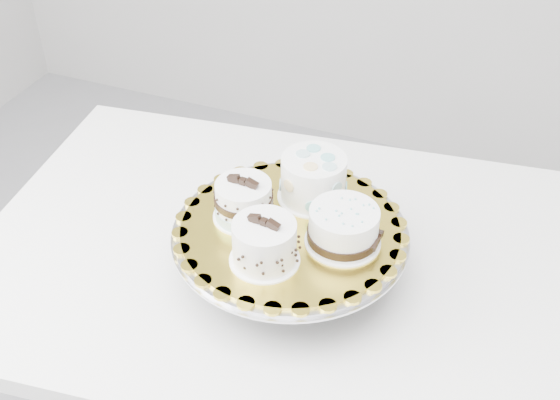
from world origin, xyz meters
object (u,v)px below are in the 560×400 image
at_px(cake_stand, 290,244).
at_px(cake_board, 290,228).
at_px(table, 291,287).
at_px(cake_ribbon, 344,228).
at_px(cake_dots, 314,178).
at_px(cake_swirl, 264,244).
at_px(cake_banded, 244,202).

xyz_separation_m(cake_stand, cake_board, (-0.00, 0.00, 0.04)).
bearing_deg(table, cake_ribbon, -36.13).
distance_m(cake_board, cake_dots, 0.10).
height_order(table, cake_board, cake_board).
height_order(cake_board, cake_swirl, cake_swirl).
bearing_deg(cake_swirl, cake_dots, 91.98).
xyz_separation_m(cake_board, cake_dots, (0.01, 0.09, 0.04)).
distance_m(cake_banded, cake_ribbon, 0.17).
distance_m(cake_stand, cake_board, 0.04).
bearing_deg(cake_swirl, table, 101.17).
bearing_deg(cake_banded, cake_swirl, -44.94).
bearing_deg(cake_ribbon, cake_banded, -176.86).
xyz_separation_m(cake_banded, cake_dots, (0.09, 0.09, 0.01)).
relative_size(table, cake_banded, 11.76).
distance_m(table, cake_board, 0.20).
bearing_deg(cake_swirl, cake_stand, 91.76).
relative_size(table, cake_board, 3.40).
xyz_separation_m(table, cake_board, (0.02, -0.06, 0.19)).
relative_size(table, cake_swirl, 11.11).
distance_m(cake_banded, cake_dots, 0.13).
xyz_separation_m(cake_board, cake_swirl, (-0.01, -0.09, 0.04)).
distance_m(cake_swirl, cake_dots, 0.17).
height_order(cake_board, cake_dots, cake_dots).
bearing_deg(cake_board, cake_dots, 85.01).
relative_size(table, cake_ribbon, 9.58).
height_order(cake_stand, cake_banded, cake_banded).
relative_size(cake_swirl, cake_dots, 0.83).
bearing_deg(cake_dots, cake_ribbon, -55.32).
distance_m(table, cake_stand, 0.17).
bearing_deg(cake_board, cake_banded, -177.20).
distance_m(table, cake_banded, 0.24).
bearing_deg(cake_board, cake_stand, 0.00).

